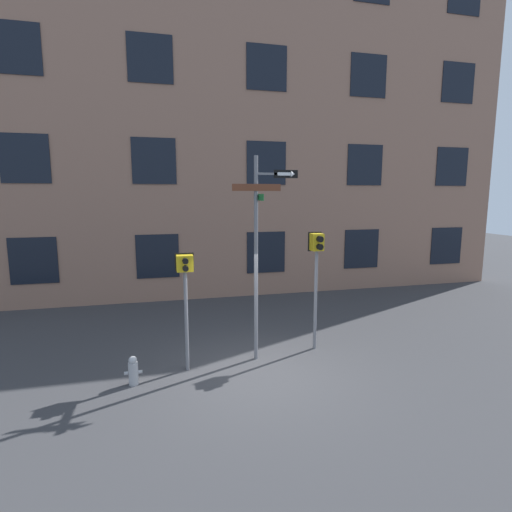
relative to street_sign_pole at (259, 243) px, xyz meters
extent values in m
plane|color=#38383A|center=(-0.24, -0.84, -2.75)|extent=(60.00, 60.00, 0.00)
cube|color=#936B56|center=(-0.24, 6.09, 3.87)|extent=(24.00, 0.60, 13.24)
cube|color=black|center=(-6.24, 5.77, -1.09)|extent=(1.48, 0.03, 1.56)
cube|color=black|center=(-2.24, 5.77, -1.09)|extent=(1.48, 0.03, 1.56)
cube|color=black|center=(1.76, 5.77, -1.09)|extent=(1.48, 0.03, 1.56)
cube|color=black|center=(5.76, 5.77, -1.09)|extent=(1.48, 0.03, 1.56)
cube|color=black|center=(9.76, 5.77, -1.09)|extent=(1.48, 0.03, 1.56)
cube|color=black|center=(-6.24, 5.77, 2.21)|extent=(1.48, 0.03, 1.56)
cube|color=black|center=(-2.24, 5.77, 2.21)|extent=(1.48, 0.03, 1.56)
cube|color=black|center=(1.76, 5.77, 2.21)|extent=(1.48, 0.03, 1.56)
cube|color=black|center=(5.76, 5.77, 2.21)|extent=(1.48, 0.03, 1.56)
cube|color=black|center=(9.76, 5.77, 2.21)|extent=(1.48, 0.03, 1.56)
cube|color=black|center=(-6.24, 5.77, 5.52)|extent=(1.48, 0.03, 1.56)
cube|color=black|center=(-2.24, 5.77, 5.52)|extent=(1.48, 0.03, 1.56)
cube|color=black|center=(1.76, 5.77, 5.52)|extent=(1.48, 0.03, 1.56)
cube|color=black|center=(5.76, 5.77, 5.52)|extent=(1.48, 0.03, 1.56)
cube|color=black|center=(9.76, 5.77, 5.52)|extent=(1.48, 0.03, 1.56)
cylinder|color=slate|center=(-0.08, 0.01, -0.41)|extent=(0.09, 0.09, 4.67)
cube|color=slate|center=(0.26, 0.01, 1.53)|extent=(0.69, 0.05, 0.05)
cube|color=brown|center=(-0.08, -0.05, 1.23)|extent=(1.10, 0.02, 0.15)
cube|color=#196B2D|center=(-0.02, 0.01, 1.02)|extent=(0.02, 0.82, 0.15)
cube|color=black|center=(0.61, -0.01, 1.53)|extent=(0.56, 0.02, 0.18)
cube|color=white|center=(0.57, -0.02, 1.53)|extent=(0.32, 0.01, 0.07)
cone|color=white|center=(0.77, -0.02, 1.53)|extent=(0.10, 0.14, 0.14)
cylinder|color=slate|center=(-1.69, -0.22, -1.64)|extent=(0.08, 0.08, 2.22)
cube|color=gold|center=(-1.69, -0.22, -0.36)|extent=(0.35, 0.26, 0.34)
cube|color=black|center=(-1.69, -0.08, -0.36)|extent=(0.41, 0.02, 0.40)
cylinder|color=black|center=(-1.69, -0.41, -0.28)|extent=(0.12, 0.12, 0.12)
cylinder|color=black|center=(-1.69, -0.41, -0.44)|extent=(0.12, 0.12, 0.12)
cylinder|color=orange|center=(-1.69, -0.35, -0.28)|extent=(0.10, 0.01, 0.10)
cylinder|color=slate|center=(1.50, 0.26, -1.51)|extent=(0.08, 0.08, 2.49)
cube|color=gold|center=(1.50, 0.26, -0.06)|extent=(0.28, 0.26, 0.41)
cube|color=black|center=(1.50, 0.40, -0.06)|extent=(0.34, 0.02, 0.47)
cylinder|color=black|center=(1.50, 0.07, 0.04)|extent=(0.14, 0.12, 0.14)
cylinder|color=black|center=(1.50, 0.07, -0.15)|extent=(0.14, 0.12, 0.14)
cylinder|color=#EA4C14|center=(1.50, 0.13, 0.04)|extent=(0.12, 0.01, 0.12)
cylinder|color=#A5A5A8|center=(-2.81, -0.65, -2.52)|extent=(0.19, 0.19, 0.47)
sphere|color=#A5A5A8|center=(-2.81, -0.65, -2.23)|extent=(0.17, 0.17, 0.17)
cylinder|color=#A5A5A8|center=(-2.95, -0.65, -2.49)|extent=(0.08, 0.07, 0.07)
cylinder|color=#A5A5A8|center=(-2.68, -0.65, -2.49)|extent=(0.08, 0.07, 0.07)
camera|label=1|loc=(-2.25, -8.66, 1.09)|focal=28.00mm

